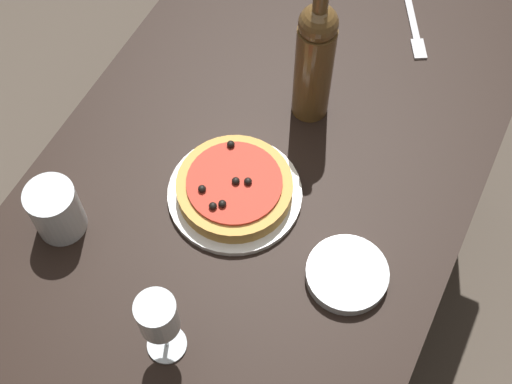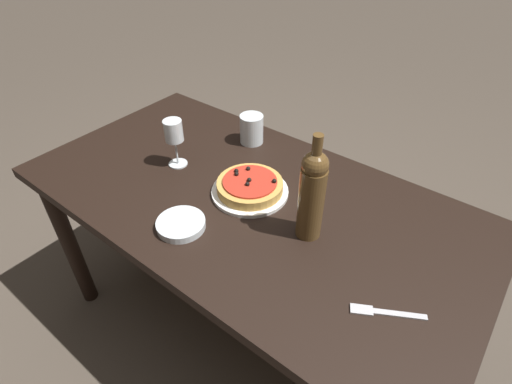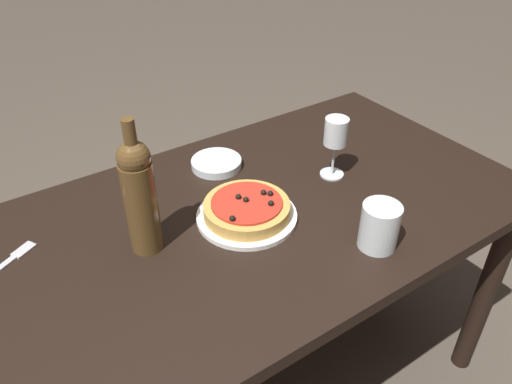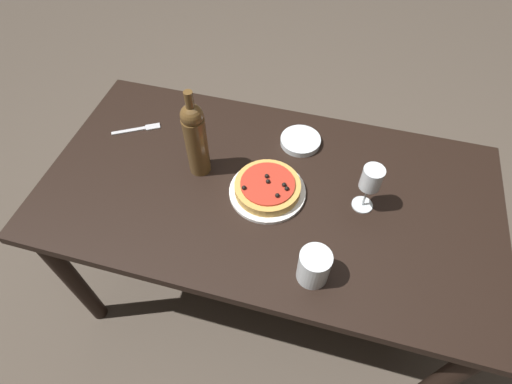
% 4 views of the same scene
% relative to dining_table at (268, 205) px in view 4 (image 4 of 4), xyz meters
% --- Properties ---
extents(ground_plane, '(14.00, 14.00, 0.00)m').
position_rel_dining_table_xyz_m(ground_plane, '(0.00, 0.00, -0.63)').
color(ground_plane, '#4C4238').
extents(dining_table, '(1.45, 0.76, 0.72)m').
position_rel_dining_table_xyz_m(dining_table, '(0.00, 0.00, 0.00)').
color(dining_table, black).
rests_on(dining_table, ground_plane).
extents(dinner_plate, '(0.24, 0.24, 0.01)m').
position_rel_dining_table_xyz_m(dinner_plate, '(0.00, 0.02, 0.10)').
color(dinner_plate, white).
rests_on(dinner_plate, dining_table).
extents(pizza, '(0.21, 0.21, 0.05)m').
position_rel_dining_table_xyz_m(pizza, '(0.00, 0.02, 0.12)').
color(pizza, gold).
rests_on(pizza, dinner_plate).
extents(wine_glass, '(0.06, 0.06, 0.17)m').
position_rel_dining_table_xyz_m(wine_glass, '(-0.29, -0.01, 0.21)').
color(wine_glass, silver).
rests_on(wine_glass, dining_table).
extents(wine_bottle, '(0.07, 0.07, 0.31)m').
position_rel_dining_table_xyz_m(wine_bottle, '(0.24, -0.02, 0.23)').
color(wine_bottle, brown).
rests_on(wine_bottle, dining_table).
extents(water_cup, '(0.09, 0.09, 0.11)m').
position_rel_dining_table_xyz_m(water_cup, '(-0.19, 0.26, 0.14)').
color(water_cup, silver).
rests_on(water_cup, dining_table).
extents(side_bowl, '(0.14, 0.14, 0.02)m').
position_rel_dining_table_xyz_m(side_bowl, '(-0.06, -0.22, 0.10)').
color(side_bowl, silver).
rests_on(side_bowl, dining_table).
extents(fork, '(0.16, 0.10, 0.00)m').
position_rel_dining_table_xyz_m(fork, '(0.51, -0.14, 0.09)').
color(fork, '#B7B7BC').
rests_on(fork, dining_table).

